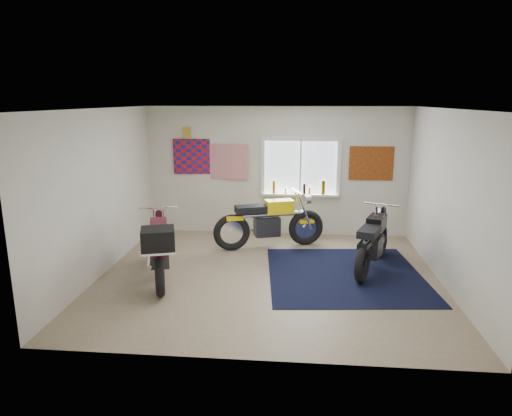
# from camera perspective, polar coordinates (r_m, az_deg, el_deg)

# --- Properties ---
(ground) EXTENTS (5.50, 5.50, 0.00)m
(ground) POSITION_cam_1_polar(r_m,az_deg,el_deg) (7.60, 1.57, -8.49)
(ground) COLOR #9E896B
(ground) RESTS_ON ground
(room_shell) EXTENTS (5.50, 5.50, 5.50)m
(room_shell) POSITION_cam_1_polar(r_m,az_deg,el_deg) (7.15, 1.66, 3.79)
(room_shell) COLOR white
(room_shell) RESTS_ON ground
(navy_rug) EXTENTS (2.73, 2.82, 0.01)m
(navy_rug) POSITION_cam_1_polar(r_m,az_deg,el_deg) (7.79, 11.02, -8.13)
(navy_rug) COLOR black
(navy_rug) RESTS_ON ground
(window_assembly) EXTENTS (1.66, 0.17, 1.26)m
(window_assembly) POSITION_cam_1_polar(r_m,az_deg,el_deg) (9.62, 5.57, 4.60)
(window_assembly) COLOR white
(window_assembly) RESTS_ON room_shell
(oil_bottles) EXTENTS (1.11, 0.09, 0.30)m
(oil_bottles) POSITION_cam_1_polar(r_m,az_deg,el_deg) (9.61, 6.00, 2.52)
(oil_bottles) COLOR brown
(oil_bottles) RESTS_ON window_assembly
(flag_display) EXTENTS (1.60, 0.10, 1.17)m
(flag_display) POSITION_cam_1_polar(r_m,az_deg,el_deg) (9.82, -8.66, 9.28)
(flag_display) COLOR red
(flag_display) RESTS_ON room_shell
(triumph_poster) EXTENTS (0.90, 0.03, 0.70)m
(triumph_poster) POSITION_cam_1_polar(r_m,az_deg,el_deg) (9.72, 14.21, 5.43)
(triumph_poster) COLOR #A54C14
(triumph_poster) RESTS_ON room_shell
(yellow_triumph) EXTENTS (2.14, 0.92, 1.12)m
(yellow_triumph) POSITION_cam_1_polar(r_m,az_deg,el_deg) (8.87, 1.65, -1.91)
(yellow_triumph) COLOR black
(yellow_triumph) RESTS_ON ground
(black_chrome_bike) EXTENTS (0.92, 1.94, 1.05)m
(black_chrome_bike) POSITION_cam_1_polar(r_m,az_deg,el_deg) (8.04, 14.39, -4.22)
(black_chrome_bike) COLOR black
(black_chrome_bike) RESTS_ON navy_rug
(maroon_tourer) EXTENTS (0.99, 2.09, 1.07)m
(maroon_tourer) POSITION_cam_1_polar(r_m,az_deg,el_deg) (7.35, -12.00, -4.93)
(maroon_tourer) COLOR black
(maroon_tourer) RESTS_ON ground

